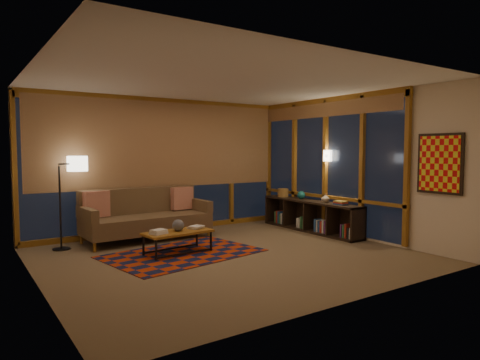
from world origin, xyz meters
TOP-DOWN VIEW (x-y plane):
  - floor at (0.00, 0.00)m, footprint 5.50×5.00m
  - ceiling at (0.00, 0.00)m, footprint 5.50×5.00m
  - walls at (0.00, 0.00)m, footprint 5.51×5.01m
  - window_wall_back at (0.00, 2.43)m, footprint 5.30×0.16m
  - window_wall_right at (2.68, 0.60)m, footprint 0.16×3.70m
  - wall_art at (2.71, -1.85)m, footprint 0.06×0.74m
  - wall_sconce at (2.62, 0.45)m, footprint 0.12×0.18m
  - sofa at (-0.62, 1.82)m, footprint 2.30×0.99m
  - pillow_left at (-1.48, 2.04)m, footprint 0.48×0.23m
  - pillow_right at (0.20, 2.03)m, footprint 0.45×0.19m
  - area_rug at (-0.55, 0.49)m, footprint 2.58×1.94m
  - coffee_table at (-0.61, 0.55)m, footprint 1.13×0.60m
  - book_stack_a at (-0.95, 0.53)m, footprint 0.29×0.25m
  - book_stack_b at (-0.25, 0.60)m, footprint 0.28×0.26m
  - ceramic_pot at (-0.59, 0.57)m, footprint 0.23×0.23m
  - floor_lamp at (-2.10, 1.90)m, footprint 0.62×0.53m
  - bookshelf at (2.49, 0.78)m, footprint 0.40×2.53m
  - basket at (2.47, 1.64)m, footprint 0.28×0.28m
  - teal_bowl at (2.49, 1.07)m, footprint 0.20×0.20m
  - vase at (2.49, 0.37)m, footprint 0.21×0.21m
  - shelf_book_stack at (2.49, -0.03)m, footprint 0.24×0.30m

SIDE VIEW (x-z plane):
  - floor at x=0.00m, z-range -0.01..0.01m
  - area_rug at x=-0.55m, z-range 0.00..0.01m
  - coffee_table at x=-0.61m, z-range 0.00..0.36m
  - bookshelf at x=2.49m, z-range 0.00..0.63m
  - book_stack_b at x=-0.25m, z-range 0.36..0.41m
  - book_stack_a at x=-0.95m, z-range 0.36..0.43m
  - ceramic_pot at x=-0.59m, z-range 0.36..0.55m
  - sofa at x=-0.62m, z-range 0.00..0.93m
  - shelf_book_stack at x=2.49m, z-range 0.63..0.71m
  - pillow_right at x=0.20m, z-range 0.47..0.90m
  - pillow_left at x=-1.48m, z-range 0.47..0.93m
  - teal_bowl at x=2.49m, z-range 0.63..0.80m
  - vase at x=2.49m, z-range 0.63..0.81m
  - basket at x=2.47m, z-range 0.63..0.81m
  - floor_lamp at x=-2.10m, z-range 0.00..1.57m
  - walls at x=0.00m, z-range 0.00..2.70m
  - window_wall_back at x=0.00m, z-range 0.05..2.65m
  - window_wall_right at x=2.68m, z-range 0.05..2.65m
  - wall_art at x=2.71m, z-range 0.98..1.92m
  - wall_sconce at x=2.62m, z-range 1.44..1.66m
  - ceiling at x=0.00m, z-range 2.70..2.71m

